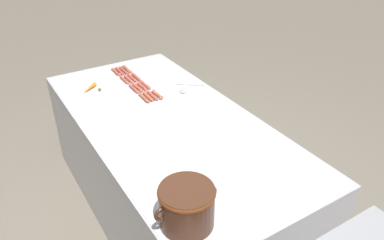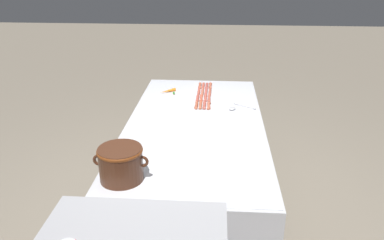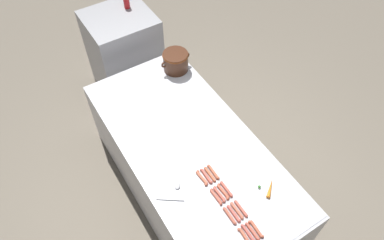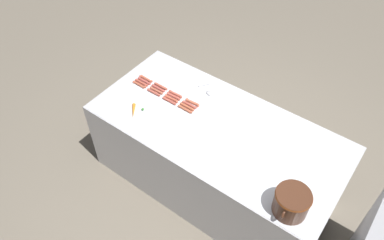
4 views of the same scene
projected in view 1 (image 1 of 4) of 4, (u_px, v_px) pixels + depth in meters
ground_plane at (171, 209)px, 2.98m from camera, size 20.00×20.00×0.00m
griddle_counter at (170, 168)px, 2.77m from camera, size 1.07×2.26×0.83m
hot_dog_0 at (127, 69)px, 3.26m from camera, size 0.03×0.16×0.02m
hot_dog_1 at (136, 77)px, 3.12m from camera, size 0.03×0.16×0.02m
hot_dog_2 at (145, 85)px, 2.99m from camera, size 0.03×0.16×0.02m
hot_dog_3 at (157, 94)px, 2.85m from camera, size 0.03×0.16×0.02m
hot_dog_4 at (123, 70)px, 3.24m from camera, size 0.03×0.16×0.02m
hot_dog_5 at (132, 78)px, 3.11m from camera, size 0.03×0.16×0.02m
hot_dog_6 at (142, 86)px, 2.97m from camera, size 0.03×0.16×0.02m
hot_dog_7 at (152, 95)px, 2.83m from camera, size 0.03×0.16×0.02m
hot_dog_8 at (119, 71)px, 3.22m from camera, size 0.03×0.16×0.02m
hot_dog_9 at (128, 79)px, 3.09m from camera, size 0.03×0.16×0.02m
hot_dog_10 at (138, 87)px, 2.95m from camera, size 0.03×0.16×0.02m
hot_dog_11 at (148, 96)px, 2.82m from camera, size 0.03×0.16×0.02m
hot_dog_12 at (116, 72)px, 3.21m from camera, size 0.03×0.16×0.02m
hot_dog_13 at (124, 80)px, 3.07m from camera, size 0.03×0.16×0.02m
hot_dog_14 at (134, 89)px, 2.93m from camera, size 0.03×0.16×0.02m
hot_dog_15 at (144, 98)px, 2.80m from camera, size 0.03×0.16×0.02m
bean_pot at (187, 204)px, 1.69m from camera, size 0.33×0.26×0.20m
serving_spoon at (186, 89)px, 2.94m from camera, size 0.24×0.19×0.02m
carrot at (90, 89)px, 2.92m from camera, size 0.15×0.13×0.03m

